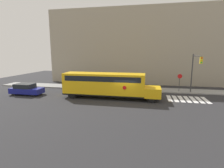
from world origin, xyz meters
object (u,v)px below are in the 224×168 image
at_px(parked_car, 26,89).
at_px(stop_sign, 180,81).
at_px(school_bus, 107,84).
at_px(traffic_light, 195,68).

height_order(parked_car, stop_sign, stop_sign).
xyz_separation_m(parked_car, stop_sign, (20.51, 5.69, 0.97)).
bearing_deg(school_bus, traffic_light, 18.45).
relative_size(parked_car, stop_sign, 1.62).
distance_m(stop_sign, traffic_light, 2.91).
xyz_separation_m(parked_car, traffic_light, (22.03, 4.17, 2.92)).
relative_size(parked_car, traffic_light, 0.79).
distance_m(school_bus, parked_car, 11.12).
relative_size(school_bus, parked_car, 2.79).
bearing_deg(school_bus, parked_car, -177.36).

